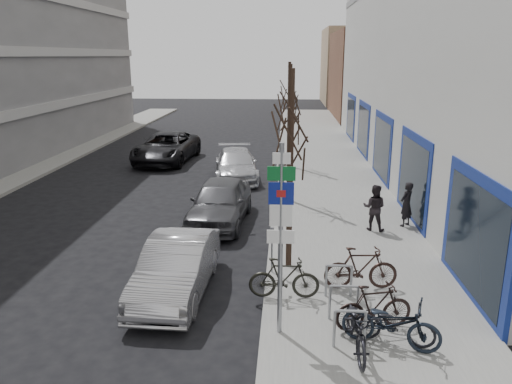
# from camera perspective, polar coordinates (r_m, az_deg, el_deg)

# --- Properties ---
(ground) EXTENTS (120.00, 120.00, 0.00)m
(ground) POSITION_cam_1_polar(r_m,az_deg,el_deg) (11.34, -10.03, -15.69)
(ground) COLOR black
(ground) RESTS_ON ground
(sidewalk_east) EXTENTS (5.00, 70.00, 0.15)m
(sidewalk_east) POSITION_cam_1_polar(r_m,az_deg,el_deg) (20.35, 9.05, -1.20)
(sidewalk_east) COLOR slate
(sidewalk_east) RESTS_ON ground
(brick_building_far) EXTENTS (12.00, 14.00, 8.00)m
(brick_building_far) POSITION_cam_1_polar(r_m,az_deg,el_deg) (50.56, 15.90, 12.74)
(brick_building_far) COLOR brown
(brick_building_far) RESTS_ON ground
(tan_building_far) EXTENTS (13.00, 12.00, 9.00)m
(tan_building_far) POSITION_cam_1_polar(r_m,az_deg,el_deg) (65.37, 13.59, 13.79)
(tan_building_far) COLOR #937A5B
(tan_building_far) RESTS_ON ground
(highway_sign_pole) EXTENTS (0.55, 0.10, 4.20)m
(highway_sign_pole) POSITION_cam_1_polar(r_m,az_deg,el_deg) (9.99, 2.84, -4.25)
(highway_sign_pole) COLOR gray
(highway_sign_pole) RESTS_ON ground
(bike_rack) EXTENTS (0.66, 2.26, 0.83)m
(bike_rack) POSITION_cam_1_polar(r_m,az_deg,el_deg) (11.35, 10.00, -11.88)
(bike_rack) COLOR gray
(bike_rack) RESTS_ON sidewalk_east
(tree_near) EXTENTS (1.80, 1.80, 5.50)m
(tree_near) POSITION_cam_1_polar(r_m,az_deg,el_deg) (13.04, 4.03, 7.81)
(tree_near) COLOR black
(tree_near) RESTS_ON ground
(tree_mid) EXTENTS (1.80, 1.80, 5.50)m
(tree_mid) POSITION_cam_1_polar(r_m,az_deg,el_deg) (19.50, 3.89, 10.31)
(tree_mid) COLOR black
(tree_mid) RESTS_ON ground
(tree_far) EXTENTS (1.80, 1.80, 5.50)m
(tree_far) POSITION_cam_1_polar(r_m,az_deg,el_deg) (25.98, 3.83, 11.56)
(tree_far) COLOR black
(tree_far) RESTS_ON ground
(meter_front) EXTENTS (0.10, 0.08, 1.27)m
(meter_front) POSITION_cam_1_polar(r_m,az_deg,el_deg) (13.36, 1.84, -6.13)
(meter_front) COLOR gray
(meter_front) RESTS_ON sidewalk_east
(meter_mid) EXTENTS (0.10, 0.08, 1.27)m
(meter_mid) POSITION_cam_1_polar(r_m,az_deg,el_deg) (18.58, 2.35, 0.08)
(meter_mid) COLOR gray
(meter_mid) RESTS_ON sidewalk_east
(meter_back) EXTENTS (0.10, 0.08, 1.27)m
(meter_back) POSITION_cam_1_polar(r_m,az_deg,el_deg) (23.93, 2.63, 3.54)
(meter_back) COLOR gray
(meter_back) RESTS_ON sidewalk_east
(bike_near_left) EXTENTS (0.68, 1.95, 1.17)m
(bike_near_left) POSITION_cam_1_polar(r_m,az_deg,el_deg) (10.28, 11.44, -14.53)
(bike_near_left) COLOR black
(bike_near_left) RESTS_ON sidewalk_east
(bike_near_right) EXTENTS (1.81, 0.94, 1.05)m
(bike_near_right) POSITION_cam_1_polar(r_m,az_deg,el_deg) (11.10, 13.33, -12.62)
(bike_near_right) COLOR black
(bike_near_right) RESTS_ON sidewalk_east
(bike_mid_curb) EXTENTS (2.05, 1.18, 1.20)m
(bike_mid_curb) POSITION_cam_1_polar(r_m,az_deg,el_deg) (10.56, 15.22, -13.83)
(bike_mid_curb) COLOR black
(bike_mid_curb) RESTS_ON sidewalk_east
(bike_mid_inner) EXTENTS (1.72, 0.53, 1.04)m
(bike_mid_inner) POSITION_cam_1_polar(r_m,az_deg,el_deg) (12.11, 3.23, -9.76)
(bike_mid_inner) COLOR black
(bike_mid_inner) RESTS_ON sidewalk_east
(bike_far_curb) EXTENTS (1.70, 0.91, 0.99)m
(bike_far_curb) POSITION_cam_1_polar(r_m,az_deg,el_deg) (10.74, 15.60, -13.99)
(bike_far_curb) COLOR black
(bike_far_curb) RESTS_ON sidewalk_east
(bike_far_inner) EXTENTS (1.88, 0.68, 1.12)m
(bike_far_inner) POSITION_cam_1_polar(r_m,az_deg,el_deg) (12.80, 11.90, -8.46)
(bike_far_inner) COLOR black
(bike_far_inner) RESTS_ON sidewalk_east
(parked_car_front) EXTENTS (1.63, 4.34, 1.41)m
(parked_car_front) POSITION_cam_1_polar(r_m,az_deg,el_deg) (12.71, -9.09, -8.51)
(parked_car_front) COLOR #ABABB0
(parked_car_front) RESTS_ON ground
(parked_car_mid) EXTENTS (2.14, 4.73, 1.58)m
(parked_car_mid) POSITION_cam_1_polar(r_m,az_deg,el_deg) (17.74, -4.13, -1.12)
(parked_car_mid) COLOR #47474C
(parked_car_mid) RESTS_ON ground
(parked_car_back) EXTENTS (2.62, 5.08, 1.41)m
(parked_car_back) POSITION_cam_1_polar(r_m,az_deg,el_deg) (24.16, -2.28, 3.14)
(parked_car_back) COLOR #B7B8BD
(parked_car_back) RESTS_ON ground
(lane_car) EXTENTS (3.15, 6.06, 1.63)m
(lane_car) POSITION_cam_1_polar(r_m,az_deg,el_deg) (28.53, -10.19, 5.03)
(lane_car) COLOR black
(lane_car) RESTS_ON ground
(pedestrian_near) EXTENTS (0.66, 0.66, 1.54)m
(pedestrian_near) POSITION_cam_1_polar(r_m,az_deg,el_deg) (17.70, 16.81, -1.35)
(pedestrian_near) COLOR black
(pedestrian_near) RESTS_ON sidewalk_east
(pedestrian_far) EXTENTS (0.67, 0.55, 1.58)m
(pedestrian_far) POSITION_cam_1_polar(r_m,az_deg,el_deg) (17.00, 13.37, -1.71)
(pedestrian_far) COLOR black
(pedestrian_far) RESTS_ON sidewalk_east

